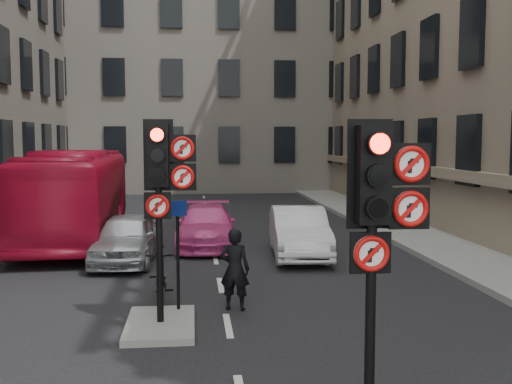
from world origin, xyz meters
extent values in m
cube|color=gray|center=(7.20, 12.00, 0.08)|extent=(3.00, 50.00, 0.16)
cube|color=gray|center=(-1.20, 5.00, 0.06)|extent=(1.20, 2.00, 0.12)
cube|color=slate|center=(0.00, 38.00, 10.00)|extent=(30.00, 14.00, 20.00)
cylinder|color=black|center=(1.40, 1.00, 1.20)|extent=(0.12, 0.12, 2.40)
cube|color=black|center=(1.40, 1.00, 2.95)|extent=(0.36, 0.28, 1.10)
cube|color=black|center=(1.40, 1.13, 2.95)|extent=(0.52, 0.03, 1.25)
cylinder|color=#FF1407|center=(1.40, 0.76, 3.30)|extent=(0.22, 0.01, 0.22)
cylinder|color=black|center=(1.40, 0.76, 2.95)|extent=(0.22, 0.01, 0.22)
cylinder|color=black|center=(1.40, 0.76, 2.60)|extent=(0.22, 0.01, 0.22)
cube|color=black|center=(1.82, 0.98, 3.07)|extent=(0.47, 0.05, 0.47)
cylinder|color=white|center=(1.82, 0.94, 3.07)|extent=(0.41, 0.02, 0.41)
torus|color=#BF0C0A|center=(1.82, 0.93, 3.07)|extent=(0.41, 0.06, 0.41)
cube|color=#BF0C0A|center=(1.82, 0.92, 3.07)|extent=(0.25, 0.01, 0.25)
cube|color=black|center=(1.82, 0.98, 2.57)|extent=(0.47, 0.05, 0.47)
cylinder|color=white|center=(1.82, 0.94, 2.57)|extent=(0.41, 0.02, 0.41)
torus|color=#BF0C0A|center=(1.82, 0.93, 2.57)|extent=(0.41, 0.06, 0.41)
cube|color=#BF0C0A|center=(1.82, 0.92, 2.57)|extent=(0.25, 0.01, 0.25)
cube|color=black|center=(1.38, 0.98, 2.07)|extent=(0.47, 0.05, 0.47)
cylinder|color=white|center=(1.38, 0.94, 2.07)|extent=(0.41, 0.02, 0.41)
torus|color=#BF0C0A|center=(1.38, 0.93, 2.07)|extent=(0.41, 0.06, 0.41)
cube|color=#BF0C0A|center=(1.38, 0.92, 2.07)|extent=(0.25, 0.01, 0.25)
cylinder|color=black|center=(-1.20, 5.00, 1.32)|extent=(0.12, 0.12, 2.40)
cube|color=black|center=(-1.20, 5.00, 3.07)|extent=(0.36, 0.28, 1.10)
cube|color=black|center=(-1.20, 5.13, 3.07)|extent=(0.52, 0.03, 1.25)
cylinder|color=#FF1407|center=(-1.20, 4.75, 3.42)|extent=(0.22, 0.02, 0.22)
cylinder|color=black|center=(-1.20, 4.75, 3.07)|extent=(0.22, 0.02, 0.22)
cylinder|color=black|center=(-1.20, 4.75, 2.72)|extent=(0.22, 0.02, 0.22)
cube|color=black|center=(-0.78, 4.98, 3.19)|extent=(0.47, 0.05, 0.47)
cylinder|color=white|center=(-0.78, 4.94, 3.19)|extent=(0.41, 0.02, 0.41)
torus|color=#BF0C0A|center=(-0.78, 4.92, 3.19)|extent=(0.41, 0.06, 0.41)
cube|color=#BF0C0A|center=(-0.78, 4.92, 3.19)|extent=(0.25, 0.02, 0.25)
cube|color=black|center=(-0.78, 4.98, 2.69)|extent=(0.47, 0.05, 0.47)
cylinder|color=white|center=(-0.78, 4.94, 2.69)|extent=(0.41, 0.02, 0.41)
torus|color=#BF0C0A|center=(-0.78, 4.92, 2.69)|extent=(0.41, 0.06, 0.41)
cube|color=#BF0C0A|center=(-0.78, 4.92, 2.69)|extent=(0.25, 0.02, 0.25)
cube|color=black|center=(-1.22, 4.98, 2.19)|extent=(0.47, 0.05, 0.47)
cylinder|color=white|center=(-1.22, 4.94, 2.19)|extent=(0.41, 0.02, 0.41)
torus|color=#BF0C0A|center=(-1.22, 4.92, 2.19)|extent=(0.41, 0.06, 0.41)
cube|color=#BF0C0A|center=(-1.22, 4.92, 2.19)|extent=(0.25, 0.02, 0.25)
imported|color=#A9ADB1|center=(-2.41, 10.83, 0.66)|extent=(1.84, 4.00, 1.33)
imported|color=silver|center=(2.39, 11.19, 0.70)|extent=(1.78, 4.35, 1.40)
imported|color=#DD4190|center=(-0.20, 13.06, 0.64)|extent=(1.95, 4.45, 1.27)
imported|color=maroon|center=(-4.50, 15.07, 1.49)|extent=(2.98, 10.81, 2.98)
imported|color=black|center=(-1.28, 6.73, 0.57)|extent=(0.55, 1.89, 1.13)
imported|color=black|center=(0.19, 6.00, 0.81)|extent=(0.68, 0.54, 1.62)
cylinder|color=black|center=(-0.90, 5.75, 1.14)|extent=(0.06, 0.06, 2.04)
cube|color=navy|center=(-0.90, 5.70, 2.06)|extent=(0.35, 0.16, 0.29)
camera|label=1|loc=(-0.60, -5.50, 3.35)|focal=42.00mm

